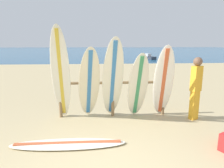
# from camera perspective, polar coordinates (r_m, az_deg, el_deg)

# --- Properties ---
(ocean_water) EXTENTS (120.00, 80.00, 0.01)m
(ocean_water) POSITION_cam_1_polar(r_m,az_deg,el_deg) (60.83, -4.20, 9.57)
(ocean_water) COLOR #1E5984
(ocean_water) RESTS_ON ground
(surfboard_rack) EXTENTS (3.13, 0.09, 1.15)m
(surfboard_rack) POSITION_cam_1_polar(r_m,az_deg,el_deg) (5.84, 0.22, -2.01)
(surfboard_rack) COLOR olive
(surfboard_rack) RESTS_ON ground
(surfboard_leaning_far_left) EXTENTS (0.54, 0.88, 2.59)m
(surfboard_leaning_far_left) POSITION_cam_1_polar(r_m,az_deg,el_deg) (5.54, -14.36, 2.58)
(surfboard_leaning_far_left) COLOR white
(surfboard_leaning_far_left) RESTS_ON ground
(surfboard_leaning_left) EXTENTS (0.73, 1.12, 2.06)m
(surfboard_leaning_left) POSITION_cam_1_polar(r_m,az_deg,el_deg) (5.48, -6.51, -0.05)
(surfboard_leaning_left) COLOR beige
(surfboard_leaning_left) RESTS_ON ground
(surfboard_leaning_center_left) EXTENTS (0.64, 1.15, 2.30)m
(surfboard_leaning_center_left) POSITION_cam_1_polar(r_m,az_deg,el_deg) (5.44, 0.20, 1.23)
(surfboard_leaning_center_left) COLOR silver
(surfboard_leaning_center_left) RESTS_ON ground
(surfboard_leaning_center) EXTENTS (0.59, 0.84, 1.90)m
(surfboard_leaning_center) POSITION_cam_1_polar(r_m,az_deg,el_deg) (5.59, 7.37, -0.66)
(surfboard_leaning_center) COLOR silver
(surfboard_leaning_center) RESTS_ON ground
(surfboard_leaning_center_right) EXTENTS (0.69, 1.02, 2.10)m
(surfboard_leaning_center_right) POSITION_cam_1_polar(r_m,az_deg,el_deg) (5.72, 14.36, 0.35)
(surfboard_leaning_center_right) COLOR white
(surfboard_leaning_center_right) RESTS_ON ground
(surfboard_lying_on_sand) EXTENTS (2.44, 0.53, 0.08)m
(surfboard_lying_on_sand) POSITION_cam_1_polar(r_m,az_deg,el_deg) (4.52, -12.36, -16.31)
(surfboard_lying_on_sand) COLOR white
(surfboard_lying_on_sand) RESTS_ON ground
(beachgoer_standing) EXTENTS (0.33, 0.28, 1.76)m
(beachgoer_standing) POSITION_cam_1_polar(r_m,az_deg,el_deg) (5.99, 22.72, -0.49)
(beachgoer_standing) COLOR gold
(beachgoer_standing) RESTS_ON ground
(small_boat_offshore) EXTENTS (1.99, 2.82, 0.71)m
(small_boat_offshore) POSITION_cam_1_polar(r_m,az_deg,el_deg) (27.77, 9.95, 7.56)
(small_boat_offshore) COLOR #333842
(small_boat_offshore) RESTS_ON ocean_water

